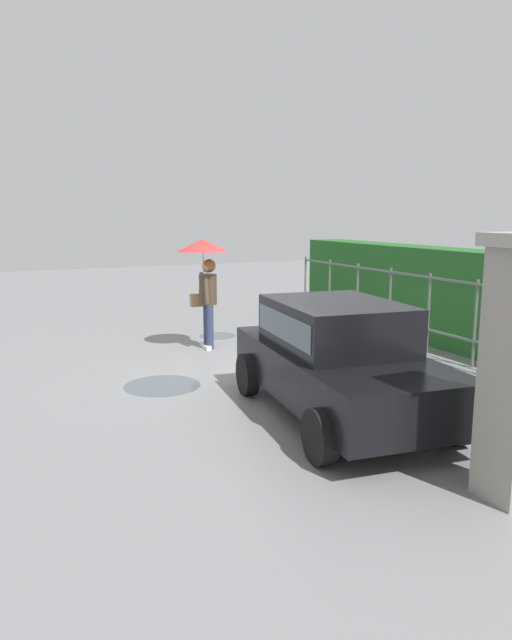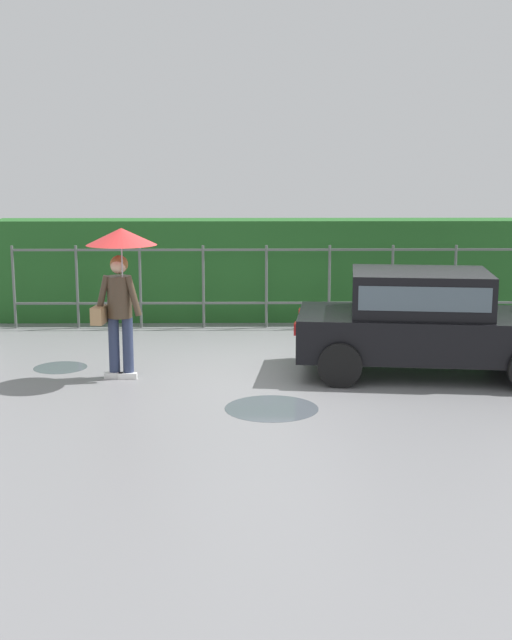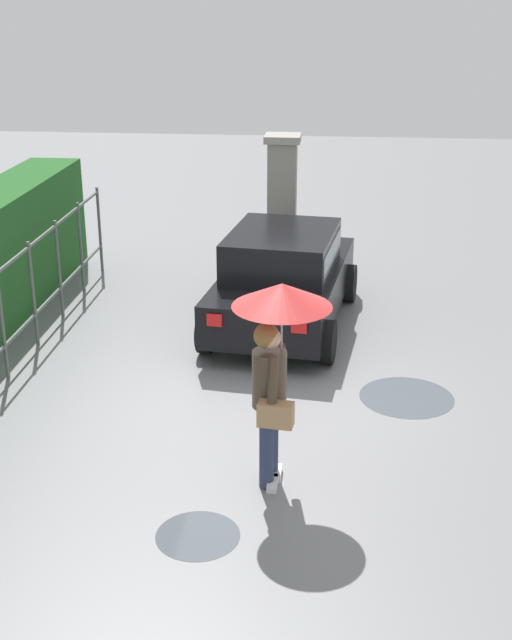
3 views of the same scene
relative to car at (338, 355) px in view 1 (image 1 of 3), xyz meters
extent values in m
plane|color=slate|center=(-2.21, 0.03, -0.80)|extent=(40.00, 40.00, 0.00)
cube|color=black|center=(0.06, -0.01, -0.22)|extent=(3.87, 2.07, 0.60)
cube|color=black|center=(-0.09, 0.01, 0.38)|extent=(2.06, 1.66, 0.60)
cube|color=#4C5B66|center=(-0.09, 0.01, 0.40)|extent=(1.91, 1.66, 0.33)
cylinder|color=black|center=(1.40, 0.68, -0.50)|extent=(0.62, 0.25, 0.60)
cylinder|color=black|center=(1.20, -0.99, -0.50)|extent=(0.62, 0.25, 0.60)
cylinder|color=black|center=(-1.08, 0.98, -0.50)|extent=(0.62, 0.25, 0.60)
cylinder|color=black|center=(-1.28, -0.69, -0.50)|extent=(0.62, 0.25, 0.60)
cube|color=red|center=(-1.72, 0.76, -0.07)|extent=(0.08, 0.21, 0.16)
cube|color=red|center=(-1.85, -0.33, -0.07)|extent=(0.08, 0.21, 0.16)
cylinder|color=#2D3856|center=(-4.20, -0.17, -0.37)|extent=(0.15, 0.15, 0.86)
cylinder|color=#2D3856|center=(-4.40, -0.14, -0.37)|extent=(0.15, 0.15, 0.86)
cube|color=white|center=(-4.21, -0.23, -0.76)|extent=(0.26, 0.10, 0.08)
cube|color=white|center=(-4.41, -0.20, -0.76)|extent=(0.26, 0.10, 0.08)
cylinder|color=#473828|center=(-4.30, -0.15, 0.35)|extent=(0.34, 0.34, 0.58)
sphere|color=#DBAD89|center=(-4.30, -0.15, 0.78)|extent=(0.22, 0.22, 0.22)
sphere|color=olive|center=(-4.30, -0.12, 0.80)|extent=(0.25, 0.25, 0.25)
cylinder|color=#473828|center=(-4.09, -0.26, 0.37)|extent=(0.24, 0.12, 0.56)
cylinder|color=#473828|center=(-4.53, -0.20, 0.37)|extent=(0.24, 0.12, 0.56)
cylinder|color=#B2B2B7|center=(-4.23, -0.26, 0.69)|extent=(0.02, 0.02, 0.77)
cone|color=red|center=(-4.23, -0.26, 1.19)|extent=(0.96, 0.96, 0.23)
cube|color=tan|center=(-4.57, -0.24, 0.11)|extent=(0.20, 0.36, 0.24)
cylinder|color=#59605B|center=(-6.74, 3.40, -0.05)|extent=(0.05, 0.05, 1.50)
cylinder|color=#59605B|center=(-5.60, 3.40, -0.05)|extent=(0.05, 0.05, 1.50)
cylinder|color=#59605B|center=(-4.46, 3.40, -0.05)|extent=(0.05, 0.05, 1.50)
cylinder|color=#59605B|center=(-3.32, 3.40, -0.05)|extent=(0.05, 0.05, 1.50)
cylinder|color=#59605B|center=(-2.18, 3.40, -0.05)|extent=(0.05, 0.05, 1.50)
cylinder|color=#59605B|center=(-1.04, 3.40, -0.05)|extent=(0.05, 0.05, 1.50)
cube|color=#59605B|center=(-2.18, 3.40, 0.62)|extent=(9.12, 0.03, 0.04)
cube|color=#59605B|center=(-2.18, 3.40, -0.35)|extent=(9.12, 0.03, 0.04)
cube|color=#235B23|center=(-2.18, 4.26, 0.15)|extent=(10.12, 0.90, 1.90)
cylinder|color=#4C545B|center=(-2.23, -1.68, -0.80)|extent=(1.16, 1.16, 0.00)
cylinder|color=#4C545B|center=(-5.29, 0.42, -0.80)|extent=(0.78, 0.78, 0.00)
camera|label=1|loc=(6.11, -4.03, 1.78)|focal=32.78mm
camera|label=2|loc=(-2.55, -11.69, 2.23)|focal=47.36mm
camera|label=3|loc=(-11.71, -0.75, 3.86)|focal=47.48mm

